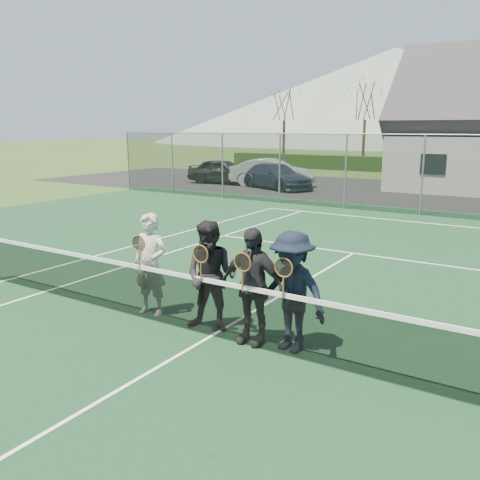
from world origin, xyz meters
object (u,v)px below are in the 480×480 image
at_px(tennis_net, 211,305).
at_px(player_c, 252,286).
at_px(car_b, 272,173).
at_px(player_a, 150,264).
at_px(player_d, 292,292).
at_px(car_a, 223,171).
at_px(player_b, 211,276).
at_px(car_c, 276,176).

xyz_separation_m(tennis_net, player_c, (0.64, 0.16, 0.38)).
xyz_separation_m(car_b, tennis_net, (9.45, -19.08, -0.22)).
height_order(tennis_net, player_a, player_a).
relative_size(player_a, player_c, 1.00).
bearing_deg(player_d, car_a, 126.68).
distance_m(player_a, player_b, 1.31).
bearing_deg(tennis_net, car_a, 123.74).
bearing_deg(player_d, player_c, -173.97).
relative_size(car_a, player_b, 2.36).
bearing_deg(car_a, car_c, -105.31).
distance_m(player_b, player_d, 1.44).
xyz_separation_m(player_b, player_c, (0.81, -0.07, 0.00)).
distance_m(car_a, player_c, 22.81).
relative_size(car_b, tennis_net, 0.40).
height_order(car_b, player_c, player_c).
bearing_deg(player_d, car_c, 119.01).
distance_m(car_c, tennis_net, 20.17).
bearing_deg(player_b, player_a, 179.10).
bearing_deg(car_a, player_b, -153.14).
bearing_deg(car_a, player_a, -156.01).
bearing_deg(car_c, car_a, 104.54).
distance_m(car_b, player_c, 21.45).
xyz_separation_m(car_b, player_a, (7.98, -18.83, 0.16)).
xyz_separation_m(tennis_net, player_d, (1.28, 0.23, 0.38)).
height_order(car_a, tennis_net, car_a).
bearing_deg(player_b, tennis_net, -54.77).
bearing_deg(car_c, player_d, -128.01).
relative_size(car_a, player_d, 2.36).
distance_m(tennis_net, player_b, 0.48).
distance_m(player_a, player_c, 2.12).
relative_size(player_b, player_c, 1.00).
relative_size(car_b, player_c, 2.57).
bearing_deg(player_a, player_c, -2.56).
height_order(car_b, player_a, player_a).
xyz_separation_m(tennis_net, player_b, (-0.16, 0.23, 0.38)).
distance_m(tennis_net, player_a, 1.55).
bearing_deg(tennis_net, car_b, 116.35).
bearing_deg(car_a, player_c, -151.56).
relative_size(car_c, player_d, 2.58).
bearing_deg(player_d, player_b, 179.71).
relative_size(car_c, tennis_net, 0.40).
height_order(car_a, car_b, car_b).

